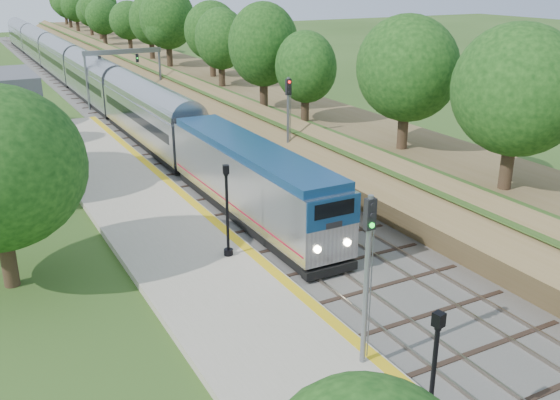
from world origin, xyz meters
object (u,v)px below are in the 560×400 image
lamppost_far (227,216)px  signal_farside (288,116)px  signal_gantry (123,62)px  lamppost_mid (432,391)px  train (77,72)px  signal_platform (367,263)px

lamppost_far → signal_farside: bearing=49.3°
signal_gantry → lamppost_mid: size_ratio=1.81×
train → lamppost_far: bearing=-93.7°
signal_gantry → signal_farside: 29.93m
train → lamppost_far: lamppost_far is taller
signal_gantry → lamppost_mid: (-6.29, -56.30, -2.37)m
lamppost_far → signal_farside: size_ratio=0.68×
train → signal_farside: size_ratio=17.08×
lamppost_mid → lamppost_far: 15.34m
lamppost_mid → signal_farside: signal_farside is taller
signal_gantry → signal_platform: bearing=-95.9°
signal_gantry → signal_farside: bearing=-82.8°
signal_gantry → train: (-2.47, 13.02, -2.59)m
lamppost_far → signal_farside: signal_farside is taller
signal_platform → signal_farside: size_ratio=0.93×
train → lamppost_far: (-3.50, -53.99, 0.27)m
signal_gantry → lamppost_far: 41.47m
signal_gantry → lamppost_far: bearing=-98.3°
lamppost_mid → signal_platform: signal_platform is taller
signal_gantry → train: size_ratio=0.07×
lamppost_mid → signal_farside: size_ratio=0.67×
train → signal_platform: bearing=-92.6°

